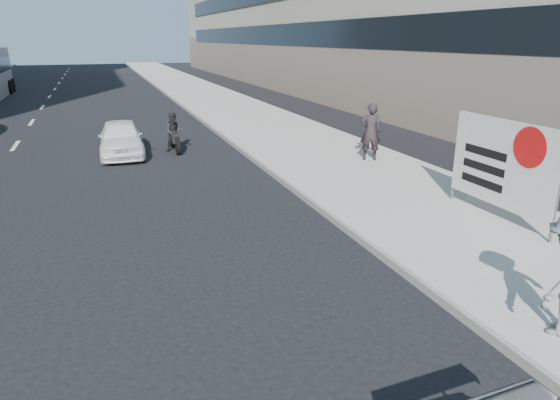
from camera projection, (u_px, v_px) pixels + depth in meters
name	position (u px, v px, depth m)	size (l,w,h in m)	color
ground	(312.00, 271.00, 8.96)	(160.00, 160.00, 0.00)	black
near_sidewalk	(236.00, 111.00, 28.11)	(5.00, 120.00, 0.15)	#9B9891
pedestrian_woman	(371.00, 132.00, 16.24)	(0.68, 0.44, 1.86)	black
protest_banner	(502.00, 164.00, 10.78)	(0.08, 3.06, 2.20)	#4C4C4C
white_sedan_near	(121.00, 138.00, 17.60)	(1.48, 3.67, 1.25)	white
motorcycle	(174.00, 134.00, 18.25)	(0.71, 2.04, 1.42)	black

